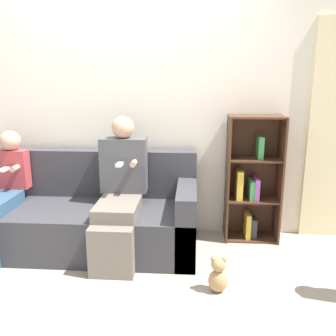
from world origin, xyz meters
name	(u,v)px	position (x,y,z in m)	size (l,w,h in m)	color
ground_plane	(108,276)	(0.00, 0.00, 0.00)	(14.00, 14.00, 0.00)	#9E9384
back_wall	(126,106)	(0.00, 0.98, 1.27)	(10.00, 0.06, 2.55)	silver
couch	(82,216)	(-0.36, 0.53, 0.29)	(2.12, 0.85, 0.87)	#38383D
adult_seated	(120,187)	(0.03, 0.42, 0.62)	(0.42, 0.78, 1.21)	#70665B
child_seated	(0,194)	(-1.04, 0.38, 0.54)	(0.29, 0.80, 1.07)	#335170
bookshelf	(252,183)	(1.23, 0.83, 0.56)	(0.51, 0.30, 1.21)	#4C2D1E
teddy_bear	(218,275)	(0.86, -0.16, 0.13)	(0.14, 0.12, 0.29)	tan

